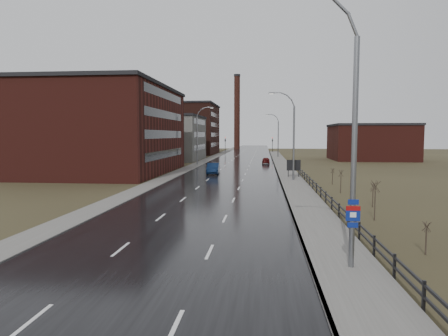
% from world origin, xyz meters
% --- Properties ---
extents(ground, '(320.00, 320.00, 0.00)m').
position_xyz_m(ground, '(0.00, 0.00, 0.00)').
color(ground, '#2D2819').
rests_on(ground, ground).
extents(road, '(14.00, 300.00, 0.06)m').
position_xyz_m(road, '(0.00, 60.00, 0.03)').
color(road, black).
rests_on(road, ground).
extents(sidewalk_right, '(3.20, 180.00, 0.18)m').
position_xyz_m(sidewalk_right, '(8.60, 35.00, 0.09)').
color(sidewalk_right, '#595651').
rests_on(sidewalk_right, ground).
extents(curb_right, '(0.16, 180.00, 0.18)m').
position_xyz_m(curb_right, '(7.08, 35.00, 0.09)').
color(curb_right, slate).
rests_on(curb_right, ground).
extents(sidewalk_left, '(2.40, 260.00, 0.12)m').
position_xyz_m(sidewalk_left, '(-8.20, 60.00, 0.06)').
color(sidewalk_left, '#595651').
rests_on(sidewalk_left, ground).
extents(warehouse_near, '(22.44, 28.56, 13.50)m').
position_xyz_m(warehouse_near, '(-20.99, 45.00, 6.76)').
color(warehouse_near, '#471914').
rests_on(warehouse_near, ground).
extents(warehouse_mid, '(16.32, 20.40, 10.50)m').
position_xyz_m(warehouse_mid, '(-17.99, 78.00, 5.26)').
color(warehouse_mid, slate).
rests_on(warehouse_mid, ground).
extents(warehouse_far, '(26.52, 24.48, 15.50)m').
position_xyz_m(warehouse_far, '(-22.99, 108.00, 7.76)').
color(warehouse_far, '#331611').
rests_on(warehouse_far, ground).
extents(building_right, '(18.36, 16.32, 8.50)m').
position_xyz_m(building_right, '(30.30, 82.00, 4.26)').
color(building_right, '#471914').
rests_on(building_right, ground).
extents(smokestack, '(2.70, 2.70, 30.70)m').
position_xyz_m(smokestack, '(-6.00, 150.00, 15.50)').
color(smokestack, '#331611').
rests_on(smokestack, ground).
extents(streetlight_main, '(3.91, 0.29, 12.11)m').
position_xyz_m(streetlight_main, '(8.47, 2.00, 6.06)').
color(streetlight_main, slate).
rests_on(streetlight_main, ground).
extents(streetlight_right_mid, '(3.36, 0.28, 11.35)m').
position_xyz_m(streetlight_right_mid, '(8.50, 36.00, 5.84)').
color(streetlight_right_mid, slate).
rests_on(streetlight_right_mid, ground).
extents(streetlight_left, '(3.36, 0.28, 11.35)m').
position_xyz_m(streetlight_left, '(-7.70, 62.00, 5.84)').
color(streetlight_left, slate).
rests_on(streetlight_left, ground).
extents(streetlight_right_far, '(3.36, 0.28, 11.35)m').
position_xyz_m(streetlight_right_far, '(8.50, 90.00, 5.84)').
color(streetlight_right_far, slate).
rests_on(streetlight_right_far, ground).
extents(guardrail, '(0.10, 53.05, 1.10)m').
position_xyz_m(guardrail, '(10.30, 18.31, 0.71)').
color(guardrail, black).
rests_on(guardrail, ground).
extents(shrub_b, '(0.40, 0.42, 1.66)m').
position_xyz_m(shrub_b, '(12.97, 4.73, 0.88)').
color(shrub_b, '#382D23').
rests_on(shrub_b, ground).
extents(shrub_c, '(0.65, 0.69, 2.78)m').
position_xyz_m(shrub_c, '(12.65, 12.66, 1.48)').
color(shrub_c, '#382D23').
rests_on(shrub_c, ground).
extents(shrub_d, '(0.49, 0.51, 2.03)m').
position_xyz_m(shrub_d, '(13.92, 17.94, 1.08)').
color(shrub_d, '#382D23').
rests_on(shrub_d, ground).
extents(shrub_e, '(0.56, 0.59, 2.38)m').
position_xyz_m(shrub_e, '(12.83, 25.81, 1.26)').
color(shrub_e, '#382D23').
rests_on(shrub_e, ground).
extents(shrub_f, '(0.47, 0.50, 1.98)m').
position_xyz_m(shrub_f, '(13.18, 32.83, 1.05)').
color(shrub_f, '#382D23').
rests_on(shrub_f, ground).
extents(billboard, '(1.89, 0.17, 2.51)m').
position_xyz_m(billboard, '(9.10, 39.66, 1.69)').
color(billboard, black).
rests_on(billboard, ground).
extents(traffic_light_left, '(0.58, 2.73, 5.30)m').
position_xyz_m(traffic_light_left, '(-8.00, 120.00, 4.60)').
color(traffic_light_left, black).
rests_on(traffic_light_left, ground).
extents(traffic_light_right, '(0.58, 2.73, 5.30)m').
position_xyz_m(traffic_light_right, '(8.00, 120.00, 4.60)').
color(traffic_light_right, black).
rests_on(traffic_light_right, ground).
extents(car_near, '(2.04, 5.09, 1.64)m').
position_xyz_m(car_near, '(-2.55, 43.95, 0.82)').
color(car_near, '#0B1A37').
rests_on(car_near, ground).
extents(car_far, '(1.62, 3.91, 1.33)m').
position_xyz_m(car_far, '(5.50, 66.33, 0.66)').
color(car_far, '#460B0B').
rests_on(car_far, ground).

